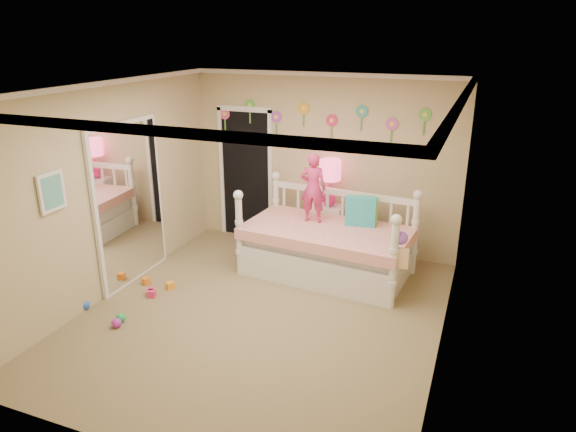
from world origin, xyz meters
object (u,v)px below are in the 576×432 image
at_px(daybed, 327,232).
at_px(table_lamp, 330,176).
at_px(child, 313,188).
at_px(nightstand, 329,229).

xyz_separation_m(daybed, table_lamp, (-0.19, 0.71, 0.58)).
bearing_deg(daybed, child, 153.99).
xyz_separation_m(child, table_lamp, (0.07, 0.56, 0.03)).
height_order(daybed, table_lamp, table_lamp).
relative_size(daybed, table_lamp, 3.23).
relative_size(daybed, nightstand, 3.06).
distance_m(daybed, nightstand, 0.78).
bearing_deg(table_lamp, nightstand, 0.00).
xyz_separation_m(nightstand, table_lamp, (0.00, 0.00, 0.82)).
bearing_deg(child, table_lamp, -102.62).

